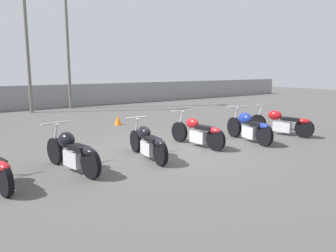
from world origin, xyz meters
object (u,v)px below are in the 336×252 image
at_px(traffic_cone_near, 118,120).
at_px(motorcycle_slot_3, 198,132).
at_px(light_pole_right, 66,13).
at_px(motorcycle_slot_1, 72,152).
at_px(light_pole_left, 25,18).
at_px(motorcycle_slot_2, 148,142).
at_px(motorcycle_slot_5, 282,123).
at_px(motorcycle_slot_4, 249,127).

bearing_deg(traffic_cone_near, motorcycle_slot_3, -88.39).
xyz_separation_m(light_pole_right, motorcycle_slot_1, (-3.95, -11.14, -4.63)).
height_order(light_pole_left, motorcycle_slot_3, light_pole_left).
xyz_separation_m(motorcycle_slot_2, traffic_cone_near, (1.69, 4.79, -0.22)).
relative_size(motorcycle_slot_1, motorcycle_slot_3, 1.02).
height_order(motorcycle_slot_2, motorcycle_slot_3, motorcycle_slot_3).
relative_size(motorcycle_slot_1, motorcycle_slot_5, 0.95).
height_order(motorcycle_slot_2, motorcycle_slot_5, motorcycle_slot_5).
xyz_separation_m(light_pole_left, motorcycle_slot_1, (-1.74, -10.48, -4.09)).
bearing_deg(motorcycle_slot_3, motorcycle_slot_2, -176.51).
bearing_deg(light_pole_right, motorcycle_slot_3, -91.70).
height_order(motorcycle_slot_3, motorcycle_slot_5, motorcycle_slot_3).
distance_m(light_pole_left, light_pole_right, 2.37).
distance_m(light_pole_right, motorcycle_slot_2, 12.35).
relative_size(light_pole_right, motorcycle_slot_2, 4.41).
xyz_separation_m(light_pole_right, motorcycle_slot_2, (-2.14, -11.24, -4.65)).
height_order(motorcycle_slot_1, traffic_cone_near, motorcycle_slot_1).
relative_size(motorcycle_slot_5, traffic_cone_near, 6.01).
xyz_separation_m(motorcycle_slot_4, motorcycle_slot_5, (1.67, 0.05, -0.04)).
xyz_separation_m(light_pole_left, motorcycle_slot_4, (3.52, -10.75, -4.07)).
bearing_deg(motorcycle_slot_2, motorcycle_slot_1, -175.31).
relative_size(motorcycle_slot_3, motorcycle_slot_4, 1.00).
xyz_separation_m(motorcycle_slot_1, motorcycle_slot_4, (5.26, -0.27, 0.02)).
bearing_deg(motorcycle_slot_5, motorcycle_slot_2, 167.20).
height_order(motorcycle_slot_3, traffic_cone_near, motorcycle_slot_3).
bearing_deg(traffic_cone_near, light_pole_left, 106.89).
xyz_separation_m(motorcycle_slot_3, motorcycle_slot_5, (3.30, -0.38, 0.00)).
bearing_deg(motorcycle_slot_1, motorcycle_slot_5, -11.40).
relative_size(motorcycle_slot_2, motorcycle_slot_3, 0.98).
distance_m(motorcycle_slot_2, motorcycle_slot_4, 3.45).
distance_m(light_pole_right, motorcycle_slot_5, 12.63).
xyz_separation_m(light_pole_right, motorcycle_slot_4, (1.30, -11.41, -4.61)).
height_order(light_pole_right, motorcycle_slot_5, light_pole_right).
bearing_deg(light_pole_left, light_pole_right, 16.60).
bearing_deg(motorcycle_slot_4, motorcycle_slot_5, 12.81).
distance_m(motorcycle_slot_1, motorcycle_slot_2, 1.82).
bearing_deg(motorcycle_slot_2, light_pole_left, 98.14).
bearing_deg(traffic_cone_near, motorcycle_slot_1, -126.74).
bearing_deg(traffic_cone_near, motorcycle_slot_5, -55.11).
bearing_deg(traffic_cone_near, motorcycle_slot_4, -70.49).
xyz_separation_m(light_pole_left, motorcycle_slot_3, (1.89, -10.33, -4.12)).
bearing_deg(light_pole_right, motorcycle_slot_1, -109.54).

